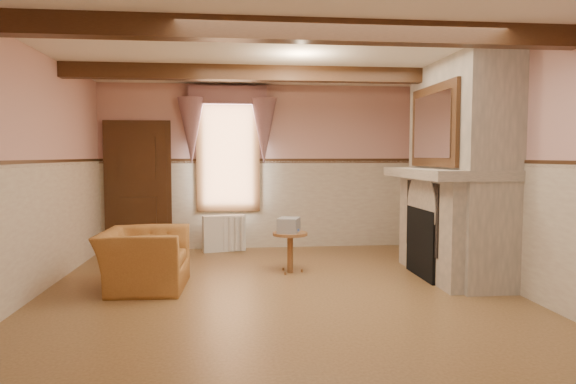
{
  "coord_description": "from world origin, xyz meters",
  "views": [
    {
      "loc": [
        -0.5,
        -5.83,
        1.58
      ],
      "look_at": [
        0.2,
        0.8,
        1.12
      ],
      "focal_mm": 32.0,
      "sensor_mm": 36.0,
      "label": 1
    }
  ],
  "objects": [
    {
      "name": "floor",
      "position": [
        0.0,
        0.0,
        0.0
      ],
      "size": [
        5.5,
        6.0,
        0.01
      ],
      "primitive_type": "cube",
      "color": "brown",
      "rests_on": "ground"
    },
    {
      "name": "ceiling",
      "position": [
        0.0,
        0.0,
        2.8
      ],
      "size": [
        5.5,
        6.0,
        0.01
      ],
      "primitive_type": "cube",
      "color": "silver",
      "rests_on": "wall_back"
    },
    {
      "name": "wall_back",
      "position": [
        0.0,
        3.0,
        1.4
      ],
      "size": [
        5.5,
        0.02,
        2.8
      ],
      "primitive_type": "cube",
      "color": "#CF998F",
      "rests_on": "floor"
    },
    {
      "name": "wall_front",
      "position": [
        0.0,
        -3.0,
        1.4
      ],
      "size": [
        5.5,
        0.02,
        2.8
      ],
      "primitive_type": "cube",
      "color": "#CF998F",
      "rests_on": "floor"
    },
    {
      "name": "wall_left",
      "position": [
        -2.75,
        0.0,
        1.4
      ],
      "size": [
        0.02,
        6.0,
        2.8
      ],
      "primitive_type": "cube",
      "color": "#CF998F",
      "rests_on": "floor"
    },
    {
      "name": "wall_right",
      "position": [
        2.75,
        0.0,
        1.4
      ],
      "size": [
        0.02,
        6.0,
        2.8
      ],
      "primitive_type": "cube",
      "color": "#CF998F",
      "rests_on": "floor"
    },
    {
      "name": "wainscot",
      "position": [
        0.0,
        0.0,
        0.75
      ],
      "size": [
        5.5,
        6.0,
        1.5
      ],
      "primitive_type": null,
      "color": "beige",
      "rests_on": "floor"
    },
    {
      "name": "chair_rail",
      "position": [
        0.0,
        0.0,
        1.5
      ],
      "size": [
        5.5,
        6.0,
        0.08
      ],
      "primitive_type": null,
      "color": "black",
      "rests_on": "wainscot"
    },
    {
      "name": "firebox",
      "position": [
        2.0,
        0.6,
        0.45
      ],
      "size": [
        0.2,
        0.95,
        0.9
      ],
      "primitive_type": "cube",
      "color": "black",
      "rests_on": "floor"
    },
    {
      "name": "armchair",
      "position": [
        -1.58,
        0.36,
        0.35
      ],
      "size": [
        0.99,
        1.12,
        0.71
      ],
      "primitive_type": "imported",
      "rotation": [
        0.0,
        0.0,
        1.53
      ],
      "color": "#9E662D",
      "rests_on": "floor"
    },
    {
      "name": "side_table",
      "position": [
        0.25,
        1.03,
        0.28
      ],
      "size": [
        0.59,
        0.59,
        0.55
      ],
      "primitive_type": "cylinder",
      "rotation": [
        0.0,
        0.0,
        -0.28
      ],
      "color": "brown",
      "rests_on": "floor"
    },
    {
      "name": "book_stack",
      "position": [
        0.23,
        1.01,
        0.65
      ],
      "size": [
        0.35,
        0.39,
        0.2
      ],
      "primitive_type": "cube",
      "rotation": [
        0.0,
        0.0,
        -0.33
      ],
      "color": "#B7AD8C",
      "rests_on": "side_table"
    },
    {
      "name": "radiator",
      "position": [
        -0.67,
        2.7,
        0.3
      ],
      "size": [
        0.72,
        0.33,
        0.6
      ],
      "primitive_type": "cube",
      "rotation": [
        0.0,
        0.0,
        0.22
      ],
      "color": "silver",
      "rests_on": "floor"
    },
    {
      "name": "bowl",
      "position": [
        2.24,
        0.58,
        1.46
      ],
      "size": [
        0.33,
        0.33,
        0.08
      ],
      "primitive_type": "imported",
      "color": "brown",
      "rests_on": "mantel"
    },
    {
      "name": "mantel_clock",
      "position": [
        2.24,
        1.16,
        1.52
      ],
      "size": [
        0.14,
        0.24,
        0.2
      ],
      "primitive_type": "cube",
      "color": "black",
      "rests_on": "mantel"
    },
    {
      "name": "oil_lamp",
      "position": [
        2.24,
        0.95,
        1.56
      ],
      "size": [
        0.11,
        0.11,
        0.28
      ],
      "primitive_type": "cylinder",
      "color": "#B78933",
      "rests_on": "mantel"
    },
    {
      "name": "candle_red",
      "position": [
        2.24,
        -0.03,
        1.5
      ],
      "size": [
        0.06,
        0.06,
        0.16
      ],
      "primitive_type": "cylinder",
      "color": "#A9141F",
      "rests_on": "mantel"
    },
    {
      "name": "jar_yellow",
      "position": [
        2.24,
        0.37,
        1.48
      ],
      "size": [
        0.06,
        0.06,
        0.12
      ],
      "primitive_type": "cylinder",
      "color": "gold",
      "rests_on": "mantel"
    },
    {
      "name": "fireplace",
      "position": [
        2.42,
        0.6,
        1.4
      ],
      "size": [
        0.85,
        2.0,
        2.8
      ],
      "primitive_type": "cube",
      "color": "gray",
      "rests_on": "floor"
    },
    {
      "name": "mantel",
      "position": [
        2.24,
        0.6,
        1.36
      ],
      "size": [
        1.05,
        2.05,
        0.12
      ],
      "primitive_type": "cube",
      "color": "gray",
      "rests_on": "fireplace"
    },
    {
      "name": "overmantel_mirror",
      "position": [
        2.06,
        0.6,
        1.97
      ],
      "size": [
        0.06,
        1.44,
        1.04
      ],
      "primitive_type": "cube",
      "color": "silver",
      "rests_on": "fireplace"
    },
    {
      "name": "door",
      "position": [
        -2.1,
        2.94,
        1.05
      ],
      "size": [
        1.1,
        0.1,
        2.1
      ],
      "primitive_type": "cube",
      "color": "black",
      "rests_on": "floor"
    },
    {
      "name": "window",
      "position": [
        -0.6,
        2.97,
        1.65
      ],
      "size": [
        1.06,
        0.08,
        2.02
      ],
      "primitive_type": "cube",
      "color": "white",
      "rests_on": "wall_back"
    },
    {
      "name": "window_drapes",
      "position": [
        -0.6,
        2.88,
        2.25
      ],
      "size": [
        1.3,
        0.14,
        1.4
      ],
      "primitive_type": "cube",
      "color": "gray",
      "rests_on": "wall_back"
    },
    {
      "name": "ceiling_beam_front",
      "position": [
        0.0,
        -1.2,
        2.7
      ],
      "size": [
        5.5,
        0.18,
        0.2
      ],
      "primitive_type": "cube",
      "color": "black",
      "rests_on": "ceiling"
    },
    {
      "name": "ceiling_beam_back",
      "position": [
        0.0,
        1.2,
        2.7
      ],
      "size": [
        5.5,
        0.18,
        0.2
      ],
      "primitive_type": "cube",
      "color": "black",
      "rests_on": "ceiling"
    }
  ]
}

